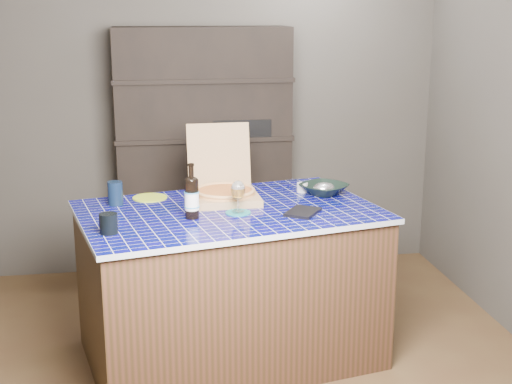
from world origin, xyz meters
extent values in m
plane|color=brown|center=(0.00, 0.00, 0.00)|extent=(3.50, 3.50, 0.00)
plane|color=#46423D|center=(0.00, 1.75, 1.25)|extent=(3.50, 0.00, 3.50)
plane|color=#46423D|center=(0.00, -1.75, 1.25)|extent=(3.50, 0.00, 3.50)
cube|color=black|center=(0.00, 1.53, 0.90)|extent=(1.20, 0.40, 1.80)
cube|color=black|center=(0.25, 1.48, 1.12)|extent=(0.40, 0.32, 0.12)
cube|color=#4D2B1E|center=(0.02, 0.26, 0.42)|extent=(1.71, 1.27, 0.84)
cube|color=#050A4D|center=(0.02, 0.26, 0.85)|extent=(1.76, 1.31, 0.03)
cube|color=#977E4E|center=(0.02, 0.44, 0.89)|extent=(0.38, 0.38, 0.04)
cube|color=#977E4E|center=(0.02, 0.66, 1.09)|extent=(0.37, 0.10, 0.36)
cylinder|color=tan|center=(0.02, 0.44, 0.91)|extent=(0.34, 0.34, 0.01)
cylinder|color=maroon|center=(0.02, 0.44, 0.92)|extent=(0.30, 0.30, 0.01)
torus|color=tan|center=(0.02, 0.44, 0.93)|extent=(0.34, 0.34, 0.02)
cylinder|color=black|center=(-0.18, 0.13, 0.97)|extent=(0.07, 0.07, 0.20)
ellipsoid|color=black|center=(-0.18, 0.13, 1.07)|extent=(0.07, 0.07, 0.04)
cylinder|color=black|center=(-0.18, 0.13, 1.12)|extent=(0.03, 0.03, 0.08)
cylinder|color=white|center=(-0.18, 0.13, 0.96)|extent=(0.07, 0.07, 0.09)
cylinder|color=#3A93C7|center=(-0.18, 0.13, 0.93)|extent=(0.08, 0.08, 0.01)
cylinder|color=#3A93C7|center=(-0.18, 0.13, 1.01)|extent=(0.08, 0.08, 0.01)
cylinder|color=#166F74|center=(0.07, 0.18, 0.87)|extent=(0.14, 0.14, 0.01)
cylinder|color=white|center=(0.07, 0.18, 0.88)|extent=(0.07, 0.07, 0.00)
cylinder|color=white|center=(0.07, 0.18, 0.91)|extent=(0.01, 0.01, 0.07)
ellipsoid|color=white|center=(0.07, 0.18, 0.99)|extent=(0.08, 0.08, 0.10)
cylinder|color=#C07F1E|center=(0.07, 0.18, 0.98)|extent=(0.06, 0.06, 0.05)
cylinder|color=white|center=(0.07, 0.18, 1.01)|extent=(0.06, 0.06, 0.02)
cylinder|color=black|center=(-0.60, -0.07, 0.92)|extent=(0.09, 0.09, 0.10)
cube|color=black|center=(0.40, 0.12, 0.88)|extent=(0.23, 0.25, 0.02)
imported|color=black|center=(0.61, 0.49, 0.90)|extent=(0.36, 0.36, 0.06)
ellipsoid|color=silver|center=(0.61, 0.49, 0.91)|extent=(0.13, 0.11, 0.06)
cylinder|color=silver|center=(0.50, 0.56, 0.89)|extent=(0.06, 0.06, 0.06)
cylinder|color=black|center=(-0.58, 0.45, 0.93)|extent=(0.08, 0.08, 0.13)
cylinder|color=#ADC82B|center=(-0.39, 0.56, 0.87)|extent=(0.20, 0.20, 0.01)
camera|label=1|loc=(-0.41, -3.42, 1.93)|focal=50.00mm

